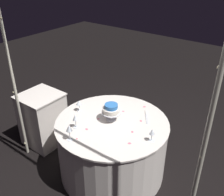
{
  "coord_description": "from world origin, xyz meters",
  "views": [
    {
      "loc": [
        -1.46,
        1.93,
        2.39
      ],
      "look_at": [
        0.0,
        0.0,
        1.04
      ],
      "focal_mm": 41.24,
      "sensor_mm": 36.0,
      "label": 1
    }
  ],
  "objects_px": {
    "side_table": "(43,119)",
    "wine_glass_2": "(152,132)",
    "tiered_cake": "(111,110)",
    "wine_glass_0": "(79,103)",
    "wine_glass_1": "(69,129)",
    "wine_glass_3": "(75,118)",
    "decorative_arch": "(81,74)",
    "cake_knife": "(146,116)",
    "main_table": "(112,147)"
  },
  "relations": [
    {
      "from": "tiered_cake",
      "to": "wine_glass_1",
      "type": "distance_m",
      "value": 0.56
    },
    {
      "from": "decorative_arch",
      "to": "wine_glass_2",
      "type": "distance_m",
      "value": 0.93
    },
    {
      "from": "tiered_cake",
      "to": "wine_glass_2",
      "type": "bearing_deg",
      "value": 174.33
    },
    {
      "from": "decorative_arch",
      "to": "side_table",
      "type": "distance_m",
      "value": 1.59
    },
    {
      "from": "wine_glass_0",
      "to": "wine_glass_3",
      "type": "xyz_separation_m",
      "value": [
        -0.21,
        0.27,
        0.02
      ]
    },
    {
      "from": "tiered_cake",
      "to": "wine_glass_0",
      "type": "xyz_separation_m",
      "value": [
        0.43,
        0.08,
        -0.03
      ]
    },
    {
      "from": "decorative_arch",
      "to": "wine_glass_2",
      "type": "bearing_deg",
      "value": -141.3
    },
    {
      "from": "decorative_arch",
      "to": "wine_glass_0",
      "type": "height_order",
      "value": "decorative_arch"
    },
    {
      "from": "wine_glass_3",
      "to": "cake_knife",
      "type": "relative_size",
      "value": 0.66
    },
    {
      "from": "tiered_cake",
      "to": "side_table",
      "type": "bearing_deg",
      "value": 8.22
    },
    {
      "from": "decorative_arch",
      "to": "side_table",
      "type": "bearing_deg",
      "value": -15.86
    },
    {
      "from": "main_table",
      "to": "wine_glass_0",
      "type": "height_order",
      "value": "wine_glass_0"
    },
    {
      "from": "tiered_cake",
      "to": "wine_glass_3",
      "type": "distance_m",
      "value": 0.41
    },
    {
      "from": "side_table",
      "to": "wine_glass_3",
      "type": "relative_size",
      "value": 4.54
    },
    {
      "from": "decorative_arch",
      "to": "wine_glass_0",
      "type": "relative_size",
      "value": 16.36
    },
    {
      "from": "wine_glass_1",
      "to": "cake_knife",
      "type": "relative_size",
      "value": 0.71
    },
    {
      "from": "main_table",
      "to": "tiered_cake",
      "type": "xyz_separation_m",
      "value": [
        0.04,
        -0.03,
        0.5
      ]
    },
    {
      "from": "wine_glass_1",
      "to": "wine_glass_2",
      "type": "xyz_separation_m",
      "value": [
        -0.67,
        -0.49,
        -0.03
      ]
    },
    {
      "from": "tiered_cake",
      "to": "cake_knife",
      "type": "distance_m",
      "value": 0.44
    },
    {
      "from": "wine_glass_1",
      "to": "wine_glass_3",
      "type": "relative_size",
      "value": 1.07
    },
    {
      "from": "decorative_arch",
      "to": "main_table",
      "type": "relative_size",
      "value": 1.78
    },
    {
      "from": "decorative_arch",
      "to": "main_table",
      "type": "height_order",
      "value": "decorative_arch"
    },
    {
      "from": "wine_glass_0",
      "to": "tiered_cake",
      "type": "bearing_deg",
      "value": -170.1
    },
    {
      "from": "cake_knife",
      "to": "side_table",
      "type": "bearing_deg",
      "value": 18.81
    },
    {
      "from": "wine_glass_2",
      "to": "decorative_arch",
      "type": "bearing_deg",
      "value": 38.7
    },
    {
      "from": "wine_glass_2",
      "to": "wine_glass_3",
      "type": "distance_m",
      "value": 0.83
    },
    {
      "from": "tiered_cake",
      "to": "wine_glass_3",
      "type": "xyz_separation_m",
      "value": [
        0.22,
        0.35,
        -0.02
      ]
    },
    {
      "from": "decorative_arch",
      "to": "cake_knife",
      "type": "distance_m",
      "value": 1.11
    },
    {
      "from": "wine_glass_1",
      "to": "decorative_arch",
      "type": "bearing_deg",
      "value": -154.91
    },
    {
      "from": "decorative_arch",
      "to": "tiered_cake",
      "type": "height_order",
      "value": "decorative_arch"
    },
    {
      "from": "wine_glass_0",
      "to": "cake_knife",
      "type": "distance_m",
      "value": 0.82
    },
    {
      "from": "decorative_arch",
      "to": "wine_glass_1",
      "type": "bearing_deg",
      "value": 25.09
    },
    {
      "from": "tiered_cake",
      "to": "cake_knife",
      "type": "xyz_separation_m",
      "value": [
        -0.29,
        -0.31,
        -0.14
      ]
    },
    {
      "from": "tiered_cake",
      "to": "wine_glass_2",
      "type": "xyz_separation_m",
      "value": [
        -0.56,
        0.06,
        -0.03
      ]
    },
    {
      "from": "main_table",
      "to": "wine_glass_2",
      "type": "distance_m",
      "value": 0.7
    },
    {
      "from": "wine_glass_0",
      "to": "wine_glass_1",
      "type": "height_order",
      "value": "wine_glass_1"
    },
    {
      "from": "wine_glass_1",
      "to": "tiered_cake",
      "type": "bearing_deg",
      "value": -101.99
    },
    {
      "from": "wine_glass_3",
      "to": "wine_glass_2",
      "type": "bearing_deg",
      "value": -159.34
    },
    {
      "from": "main_table",
      "to": "decorative_arch",
      "type": "bearing_deg",
      "value": 89.99
    },
    {
      "from": "side_table",
      "to": "wine_glass_2",
      "type": "distance_m",
      "value": 1.7
    },
    {
      "from": "side_table",
      "to": "wine_glass_3",
      "type": "distance_m",
      "value": 1.0
    },
    {
      "from": "wine_glass_0",
      "to": "side_table",
      "type": "bearing_deg",
      "value": 7.1
    },
    {
      "from": "main_table",
      "to": "side_table",
      "type": "bearing_deg",
      "value": 6.37
    },
    {
      "from": "side_table",
      "to": "tiered_cake",
      "type": "relative_size",
      "value": 3.48
    },
    {
      "from": "decorative_arch",
      "to": "wine_glass_3",
      "type": "relative_size",
      "value": 13.72
    },
    {
      "from": "wine_glass_1",
      "to": "wine_glass_0",
      "type": "bearing_deg",
      "value": -56.12
    },
    {
      "from": "wine_glass_0",
      "to": "wine_glass_1",
      "type": "xyz_separation_m",
      "value": [
        -0.32,
        0.47,
        0.03
      ]
    },
    {
      "from": "decorative_arch",
      "to": "cake_knife",
      "type": "height_order",
      "value": "decorative_arch"
    },
    {
      "from": "decorative_arch",
      "to": "wine_glass_2",
      "type": "relative_size",
      "value": 15.97
    },
    {
      "from": "wine_glass_2",
      "to": "cake_knife",
      "type": "xyz_separation_m",
      "value": [
        0.27,
        -0.37,
        -0.1
      ]
    }
  ]
}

